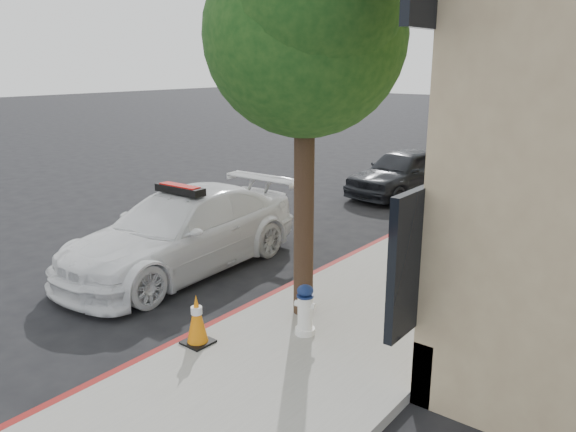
{
  "coord_description": "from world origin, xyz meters",
  "views": [
    {
      "loc": [
        7.62,
        -8.48,
        3.88
      ],
      "look_at": [
        1.17,
        -0.14,
        1.0
      ],
      "focal_mm": 35.0,
      "sensor_mm": 36.0,
      "label": 1
    }
  ],
  "objects_px": {
    "police_car": "(182,231)",
    "fire_hydrant": "(305,310)",
    "parked_car_mid": "(404,172)",
    "traffic_cone": "(197,319)",
    "parked_car_far": "(536,140)"
  },
  "relations": [
    {
      "from": "traffic_cone",
      "to": "fire_hydrant",
      "type": "bearing_deg",
      "value": 48.28
    },
    {
      "from": "parked_car_mid",
      "to": "traffic_cone",
      "type": "relative_size",
      "value": 5.83
    },
    {
      "from": "police_car",
      "to": "fire_hydrant",
      "type": "bearing_deg",
      "value": -16.55
    },
    {
      "from": "police_car",
      "to": "fire_hydrant",
      "type": "xyz_separation_m",
      "value": [
        3.65,
        -1.0,
        -0.25
      ]
    },
    {
      "from": "fire_hydrant",
      "to": "parked_car_mid",
      "type": "bearing_deg",
      "value": 96.04
    },
    {
      "from": "parked_car_far",
      "to": "fire_hydrant",
      "type": "relative_size",
      "value": 5.22
    },
    {
      "from": "fire_hydrant",
      "to": "traffic_cone",
      "type": "bearing_deg",
      "value": -144.28
    },
    {
      "from": "parked_car_mid",
      "to": "parked_car_far",
      "type": "height_order",
      "value": "parked_car_mid"
    },
    {
      "from": "parked_car_far",
      "to": "traffic_cone",
      "type": "xyz_separation_m",
      "value": [
        1.15,
        -21.2,
        -0.13
      ]
    },
    {
      "from": "police_car",
      "to": "parked_car_far",
      "type": "relative_size",
      "value": 1.36
    },
    {
      "from": "parked_car_mid",
      "to": "traffic_cone",
      "type": "bearing_deg",
      "value": -70.48
    },
    {
      "from": "fire_hydrant",
      "to": "traffic_cone",
      "type": "height_order",
      "value": "fire_hydrant"
    },
    {
      "from": "police_car",
      "to": "parked_car_mid",
      "type": "distance_m",
      "value": 8.39
    },
    {
      "from": "fire_hydrant",
      "to": "parked_car_far",
      "type": "bearing_deg",
      "value": 83.56
    },
    {
      "from": "traffic_cone",
      "to": "police_car",
      "type": "bearing_deg",
      "value": 141.22
    }
  ]
}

